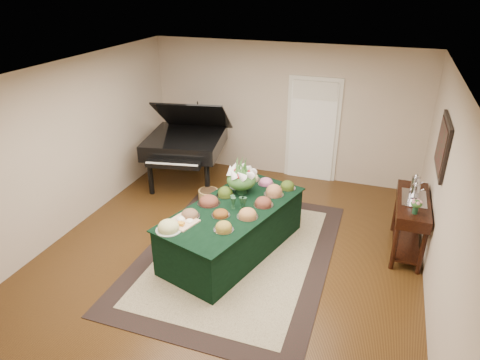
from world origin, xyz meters
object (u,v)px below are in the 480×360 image
(floral_centerpiece, at_px, (241,176))
(grand_piano, at_px, (186,142))
(buffet_table, at_px, (233,229))
(mahogany_sideboard, at_px, (412,211))

(floral_centerpiece, bearing_deg, grand_piano, 138.78)
(buffet_table, bearing_deg, grand_piano, 131.09)
(grand_piano, bearing_deg, mahogany_sideboard, -14.43)
(floral_centerpiece, bearing_deg, buffet_table, -84.85)
(buffet_table, xyz_separation_m, mahogany_sideboard, (2.49, 0.87, 0.31))
(floral_centerpiece, xyz_separation_m, grand_piano, (-1.65, 1.45, -0.16))
(floral_centerpiece, relative_size, mahogany_sideboard, 0.37)
(mahogany_sideboard, bearing_deg, floral_centerpiece, -171.64)
(mahogany_sideboard, bearing_deg, grand_piano, 165.57)
(floral_centerpiece, height_order, mahogany_sideboard, floral_centerpiece)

